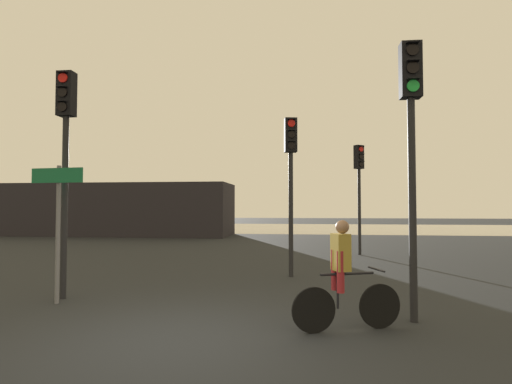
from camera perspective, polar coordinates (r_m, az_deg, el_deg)
The scene contains 9 objects.
ground_plane at distance 5.80m, azimuth -11.36°, elevation -20.32°, with size 120.00×120.00×0.00m, color black.
water_strip at distance 34.56m, azimuth 3.82°, elevation -5.14°, with size 80.00×16.00×0.01m, color #9E937F.
distant_building at distance 27.39m, azimuth -20.08°, elevation -2.38°, with size 15.57×4.00×3.28m, color black.
traffic_light_far_right at distance 15.69m, azimuth 14.52°, elevation 1.93°, with size 0.40×0.42×4.17m.
traffic_light_center at distance 10.54m, azimuth 4.98°, elevation 3.78°, with size 0.36×0.38×4.16m.
traffic_light_near_right at distance 6.95m, azimuth 21.31°, elevation 8.70°, with size 0.32×0.34×4.47m.
traffic_light_near_left at distance 8.93m, azimuth -25.56°, elevation 6.67°, with size 0.32×0.34×4.54m.
direction_sign_post at distance 8.43m, azimuth -26.48°, elevation -2.72°, with size 1.10×0.17×2.60m.
cyclist at distance 6.12m, azimuth 12.33°, elevation -11.46°, with size 1.63×0.68×1.62m.
Camera 1 is at (1.69, -5.25, 1.82)m, focal length 28.00 mm.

